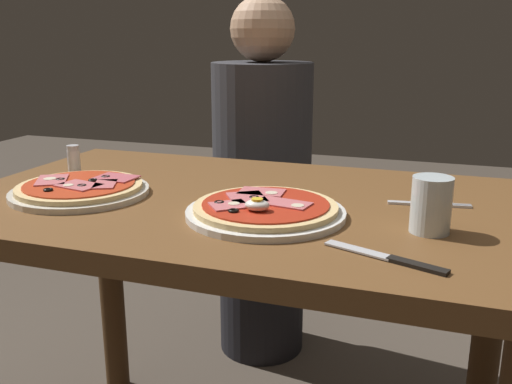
{
  "coord_description": "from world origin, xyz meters",
  "views": [
    {
      "loc": [
        0.39,
        -1.03,
        1.06
      ],
      "look_at": [
        0.05,
        -0.05,
        0.77
      ],
      "focal_mm": 39.85,
      "sensor_mm": 36.0,
      "label": 1
    }
  ],
  "objects_px": {
    "pizza_foreground": "(265,210)",
    "fork": "(422,204)",
    "dining_table": "(240,258)",
    "knife": "(392,259)",
    "pizza_across_left": "(80,189)",
    "salt_shaker": "(74,159)",
    "diner_person": "(262,192)",
    "water_glass_near": "(431,208)"
  },
  "relations": [
    {
      "from": "water_glass_near",
      "to": "fork",
      "type": "relative_size",
      "value": 0.6
    },
    {
      "from": "dining_table",
      "to": "water_glass_near",
      "type": "bearing_deg",
      "value": -13.47
    },
    {
      "from": "salt_shaker",
      "to": "diner_person",
      "type": "height_order",
      "value": "diner_person"
    },
    {
      "from": "fork",
      "to": "salt_shaker",
      "type": "height_order",
      "value": "salt_shaker"
    },
    {
      "from": "knife",
      "to": "salt_shaker",
      "type": "height_order",
      "value": "salt_shaker"
    },
    {
      "from": "water_glass_near",
      "to": "diner_person",
      "type": "relative_size",
      "value": 0.08
    },
    {
      "from": "pizza_across_left",
      "to": "salt_shaker",
      "type": "height_order",
      "value": "salt_shaker"
    },
    {
      "from": "dining_table",
      "to": "fork",
      "type": "distance_m",
      "value": 0.38
    },
    {
      "from": "diner_person",
      "to": "fork",
      "type": "bearing_deg",
      "value": 131.05
    },
    {
      "from": "dining_table",
      "to": "salt_shaker",
      "type": "relative_size",
      "value": 17.29
    },
    {
      "from": "pizza_across_left",
      "to": "salt_shaker",
      "type": "bearing_deg",
      "value": 129.13
    },
    {
      "from": "fork",
      "to": "diner_person",
      "type": "distance_m",
      "value": 0.83
    },
    {
      "from": "knife",
      "to": "diner_person",
      "type": "distance_m",
      "value": 1.06
    },
    {
      "from": "pizza_foreground",
      "to": "diner_person",
      "type": "relative_size",
      "value": 0.25
    },
    {
      "from": "diner_person",
      "to": "pizza_across_left",
      "type": "bearing_deg",
      "value": 79.26
    },
    {
      "from": "dining_table",
      "to": "water_glass_near",
      "type": "xyz_separation_m",
      "value": [
        0.37,
        -0.09,
        0.17
      ]
    },
    {
      "from": "dining_table",
      "to": "diner_person",
      "type": "bearing_deg",
      "value": 104.54
    },
    {
      "from": "pizza_foreground",
      "to": "fork",
      "type": "height_order",
      "value": "pizza_foreground"
    },
    {
      "from": "fork",
      "to": "salt_shaker",
      "type": "distance_m",
      "value": 0.81
    },
    {
      "from": "salt_shaker",
      "to": "diner_person",
      "type": "bearing_deg",
      "value": 65.35
    },
    {
      "from": "fork",
      "to": "pizza_foreground",
      "type": "bearing_deg",
      "value": -148.25
    },
    {
      "from": "dining_table",
      "to": "salt_shaker",
      "type": "xyz_separation_m",
      "value": [
        -0.45,
        0.08,
        0.16
      ]
    },
    {
      "from": "knife",
      "to": "pizza_across_left",
      "type": "bearing_deg",
      "value": 166.57
    },
    {
      "from": "pizza_foreground",
      "to": "salt_shaker",
      "type": "xyz_separation_m",
      "value": [
        -0.54,
        0.17,
        0.02
      ]
    },
    {
      "from": "dining_table",
      "to": "knife",
      "type": "height_order",
      "value": "knife"
    },
    {
      "from": "dining_table",
      "to": "salt_shaker",
      "type": "distance_m",
      "value": 0.49
    },
    {
      "from": "water_glass_near",
      "to": "diner_person",
      "type": "distance_m",
      "value": 0.97
    },
    {
      "from": "knife",
      "to": "salt_shaker",
      "type": "bearing_deg",
      "value": 157.95
    },
    {
      "from": "dining_table",
      "to": "fork",
      "type": "height_order",
      "value": "fork"
    },
    {
      "from": "water_glass_near",
      "to": "salt_shaker",
      "type": "relative_size",
      "value": 1.42
    },
    {
      "from": "water_glass_near",
      "to": "fork",
      "type": "distance_m",
      "value": 0.16
    },
    {
      "from": "pizza_across_left",
      "to": "knife",
      "type": "relative_size",
      "value": 1.49
    },
    {
      "from": "pizza_foreground",
      "to": "salt_shaker",
      "type": "relative_size",
      "value": 4.36
    },
    {
      "from": "water_glass_near",
      "to": "salt_shaker",
      "type": "bearing_deg",
      "value": 168.57
    },
    {
      "from": "pizza_foreground",
      "to": "fork",
      "type": "xyz_separation_m",
      "value": [
        0.27,
        0.17,
        -0.01
      ]
    },
    {
      "from": "pizza_foreground",
      "to": "pizza_across_left",
      "type": "xyz_separation_m",
      "value": [
        -0.41,
        0.01,
        -0.0
      ]
    },
    {
      "from": "dining_table",
      "to": "knife",
      "type": "relative_size",
      "value": 6.12
    },
    {
      "from": "diner_person",
      "to": "pizza_foreground",
      "type": "bearing_deg",
      "value": 108.72
    },
    {
      "from": "dining_table",
      "to": "diner_person",
      "type": "relative_size",
      "value": 0.98
    },
    {
      "from": "water_glass_near",
      "to": "diner_person",
      "type": "height_order",
      "value": "diner_person"
    },
    {
      "from": "pizza_foreground",
      "to": "knife",
      "type": "height_order",
      "value": "pizza_foreground"
    },
    {
      "from": "water_glass_near",
      "to": "fork",
      "type": "height_order",
      "value": "water_glass_near"
    }
  ]
}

